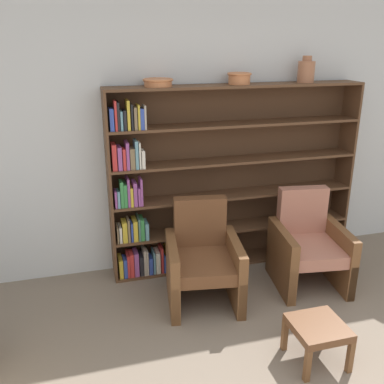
{
  "coord_description": "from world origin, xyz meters",
  "views": [
    {
      "loc": [
        -1.49,
        -1.3,
        2.26
      ],
      "look_at": [
        -0.51,
        2.24,
        0.95
      ],
      "focal_mm": 40.0,
      "sensor_mm": 36.0,
      "label": 1
    }
  ],
  "objects_px": {
    "bookshelf": "(215,182)",
    "bowl_copper": "(158,82)",
    "bowl_sage": "(239,78)",
    "vase_tall": "(306,71)",
    "armchair_leather": "(203,260)",
    "footstool": "(318,330)",
    "armchair_cushioned": "(308,246)"
  },
  "relations": [
    {
      "from": "bookshelf",
      "to": "bowl_copper",
      "type": "distance_m",
      "value": 1.15
    },
    {
      "from": "bowl_sage",
      "to": "vase_tall",
      "type": "distance_m",
      "value": 0.7
    },
    {
      "from": "bookshelf",
      "to": "vase_tall",
      "type": "relative_size",
      "value": 10.14
    },
    {
      "from": "armchair_leather",
      "to": "footstool",
      "type": "distance_m",
      "value": 1.17
    },
    {
      "from": "footstool",
      "to": "armchair_cushioned",
      "type": "bearing_deg",
      "value": 64.29
    },
    {
      "from": "bookshelf",
      "to": "armchair_cushioned",
      "type": "bearing_deg",
      "value": -39.94
    },
    {
      "from": "bookshelf",
      "to": "footstool",
      "type": "bearing_deg",
      "value": -81.13
    },
    {
      "from": "bowl_sage",
      "to": "footstool",
      "type": "distance_m",
      "value": 2.32
    },
    {
      "from": "bowl_sage",
      "to": "footstool",
      "type": "xyz_separation_m",
      "value": [
        0.04,
        -1.62,
        -1.66
      ]
    },
    {
      "from": "bowl_sage",
      "to": "footstool",
      "type": "height_order",
      "value": "bowl_sage"
    },
    {
      "from": "bookshelf",
      "to": "armchair_leather",
      "type": "height_order",
      "value": "bookshelf"
    },
    {
      "from": "vase_tall",
      "to": "footstool",
      "type": "distance_m",
      "value": 2.44
    },
    {
      "from": "armchair_leather",
      "to": "armchair_cushioned",
      "type": "height_order",
      "value": "same"
    },
    {
      "from": "vase_tall",
      "to": "armchair_cushioned",
      "type": "distance_m",
      "value": 1.7
    },
    {
      "from": "bookshelf",
      "to": "bowl_sage",
      "type": "xyz_separation_m",
      "value": [
        0.21,
        -0.02,
        1.02
      ]
    },
    {
      "from": "bookshelf",
      "to": "footstool",
      "type": "distance_m",
      "value": 1.78
    },
    {
      "from": "armchair_leather",
      "to": "footstool",
      "type": "xyz_separation_m",
      "value": [
        0.57,
        -1.02,
        -0.13
      ]
    },
    {
      "from": "bowl_copper",
      "to": "bowl_sage",
      "type": "height_order",
      "value": "bowl_sage"
    },
    {
      "from": "bookshelf",
      "to": "armchair_cushioned",
      "type": "height_order",
      "value": "bookshelf"
    },
    {
      "from": "bowl_copper",
      "to": "armchair_cushioned",
      "type": "relative_size",
      "value": 0.3
    },
    {
      "from": "bookshelf",
      "to": "vase_tall",
      "type": "distance_m",
      "value": 1.41
    },
    {
      "from": "vase_tall",
      "to": "bookshelf",
      "type": "bearing_deg",
      "value": 178.54
    },
    {
      "from": "bookshelf",
      "to": "vase_tall",
      "type": "bearing_deg",
      "value": -1.46
    },
    {
      "from": "bookshelf",
      "to": "footstool",
      "type": "xyz_separation_m",
      "value": [
        0.26,
        -1.64,
        -0.64
      ]
    },
    {
      "from": "armchair_cushioned",
      "to": "vase_tall",
      "type": "bearing_deg",
      "value": -97.13
    },
    {
      "from": "bookshelf",
      "to": "bowl_copper",
      "type": "relative_size",
      "value": 9.35
    },
    {
      "from": "armchair_cushioned",
      "to": "footstool",
      "type": "relative_size",
      "value": 2.38
    },
    {
      "from": "vase_tall",
      "to": "footstool",
      "type": "height_order",
      "value": "vase_tall"
    },
    {
      "from": "bowl_copper",
      "to": "armchair_leather",
      "type": "bearing_deg",
      "value": -67.23
    },
    {
      "from": "bowl_copper",
      "to": "armchair_leather",
      "type": "distance_m",
      "value": 1.65
    },
    {
      "from": "armchair_leather",
      "to": "bowl_sage",
      "type": "bearing_deg",
      "value": -122.47
    },
    {
      "from": "bowl_sage",
      "to": "armchair_leather",
      "type": "distance_m",
      "value": 1.73
    }
  ]
}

